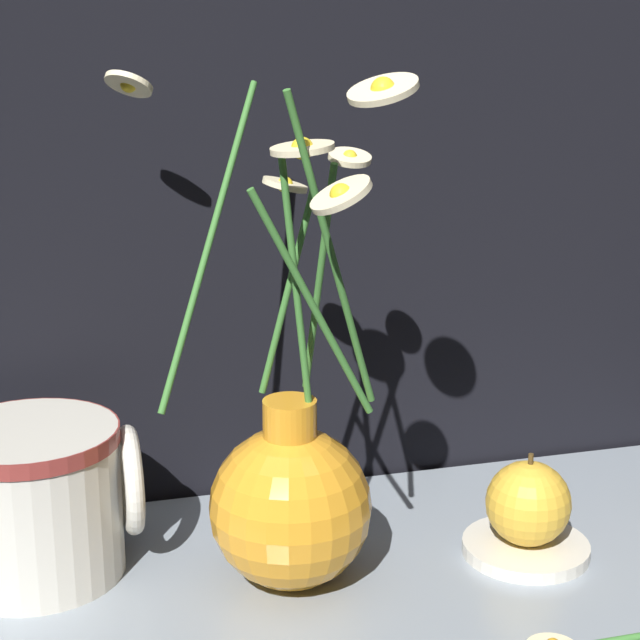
# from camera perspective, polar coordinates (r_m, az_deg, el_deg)

# --- Properties ---
(ground_plane) EXTENTS (6.00, 6.00, 0.00)m
(ground_plane) POSITION_cam_1_polar(r_m,az_deg,el_deg) (0.82, 0.60, -14.46)
(ground_plane) COLOR black
(shelf) EXTENTS (0.86, 0.34, 0.01)m
(shelf) POSITION_cam_1_polar(r_m,az_deg,el_deg) (0.82, 0.60, -14.10)
(shelf) COLOR gray
(shelf) RESTS_ON ground_plane
(vase_with_flowers) EXTENTS (0.19, 0.22, 0.37)m
(vase_with_flowers) POSITION_cam_1_polar(r_m,az_deg,el_deg) (0.79, -1.57, -9.19)
(vase_with_flowers) COLOR orange
(vase_with_flowers) RESTS_ON shelf
(ceramic_pitcher) EXTENTS (0.16, 0.13, 0.13)m
(ceramic_pitcher) POSITION_cam_1_polar(r_m,az_deg,el_deg) (0.83, -14.91, -8.96)
(ceramic_pitcher) COLOR beige
(ceramic_pitcher) RESTS_ON shelf
(saucer_plate) EXTENTS (0.10, 0.10, 0.01)m
(saucer_plate) POSITION_cam_1_polar(r_m,az_deg,el_deg) (0.87, 10.92, -11.85)
(saucer_plate) COLOR silver
(saucer_plate) RESTS_ON shelf
(orange_fruit) EXTENTS (0.07, 0.07, 0.07)m
(orange_fruit) POSITION_cam_1_polar(r_m,az_deg,el_deg) (0.85, 11.05, -9.58)
(orange_fruit) COLOR gold
(orange_fruit) RESTS_ON saucer_plate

